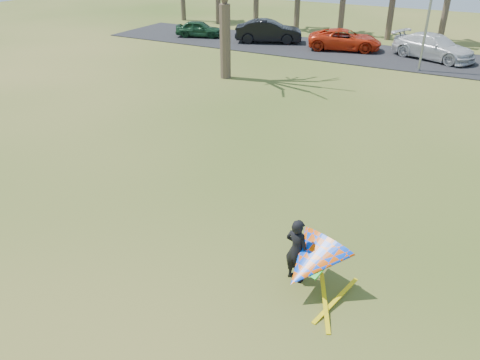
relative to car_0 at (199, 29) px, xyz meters
The scene contains 7 objects.
ground 29.16m from the car_0, 56.87° to the right, with size 100.00×100.00×0.00m, color #265011.
parking_strip 15.96m from the car_0, ahead, with size 46.00×7.00×0.06m, color black.
car_0 is the anchor object (origin of this frame).
car_1 6.02m from the car_0, ahead, with size 1.79×5.14×1.69m, color black.
car_2 12.06m from the car_0, ahead, with size 2.43×5.27×1.46m, color red.
car_3 18.21m from the car_0, ahead, with size 2.29×5.64×1.64m, color silver.
kite_flyer 31.33m from the car_0, 52.43° to the right, with size 2.13×2.39×2.02m.
Camera 1 is at (5.98, -9.07, 7.81)m, focal length 35.00 mm.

